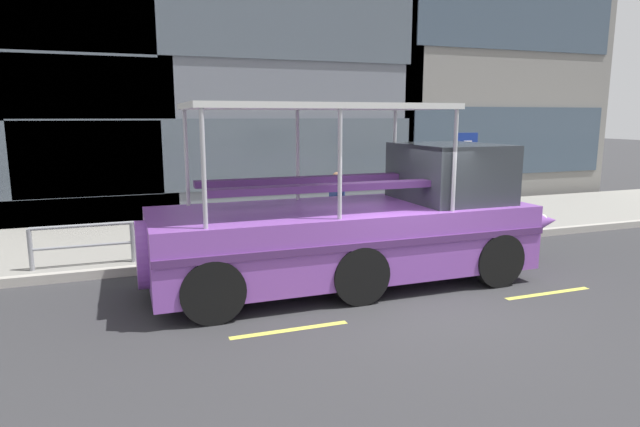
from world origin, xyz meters
name	(u,v)px	position (x,y,z in m)	size (l,w,h in m)	color
ground_plane	(412,298)	(0.00, 0.00, 0.00)	(120.00, 120.00, 0.00)	#333335
sidewalk	(307,229)	(0.00, 5.60, 0.09)	(32.00, 4.80, 0.18)	gray
curb_edge	(343,251)	(0.00, 3.11, 0.09)	(32.00, 0.18, 0.18)	#B2ADA3
lane_centreline	(431,310)	(0.00, -0.63, 0.00)	(25.80, 0.12, 0.01)	#DBD64C
curb_guardrail	(305,222)	(-0.78, 3.45, 0.75)	(11.19, 0.09, 0.85)	gray
parking_sign	(466,164)	(3.78, 3.93, 1.89)	(0.60, 0.12, 2.51)	#4C4F54
duck_tour_boat	(368,224)	(-0.29, 1.19, 1.10)	(8.70, 2.58, 3.32)	purple
pedestrian_near_bow	(433,186)	(3.34, 4.78, 1.23)	(0.49, 0.26, 1.74)	#47423D
pedestrian_mid_left	(337,198)	(0.30, 4.23, 1.14)	(0.31, 0.39, 1.59)	#1E2338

